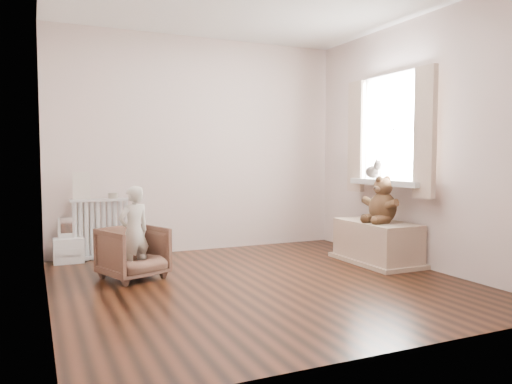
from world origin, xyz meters
name	(u,v)px	position (x,y,z in m)	size (l,w,h in m)	color
floor	(261,283)	(0.00, 0.00, 0.00)	(3.60, 3.60, 0.01)	black
back_wall	(200,145)	(0.00, 1.80, 1.30)	(3.60, 0.02, 2.60)	silver
front_wall	(394,130)	(0.00, -1.80, 1.30)	(3.60, 0.02, 2.60)	silver
left_wall	(44,137)	(-1.80, 0.00, 1.30)	(0.02, 3.60, 2.60)	silver
right_wall	(417,143)	(1.80, 0.00, 1.30)	(0.02, 3.60, 2.60)	silver
window	(396,130)	(1.76, 0.30, 1.45)	(0.03, 0.90, 1.10)	white
window_sill	(388,183)	(1.67, 0.30, 0.87)	(0.22, 1.10, 0.06)	silver
curtain_left	(425,132)	(1.65, -0.27, 1.39)	(0.06, 0.26, 1.30)	beige
curtain_right	(356,137)	(1.65, 0.87, 1.39)	(0.06, 0.26, 1.30)	beige
radiator	(101,225)	(-1.20, 1.68, 0.39)	(0.65, 0.12, 0.68)	silver
paper_doll	(81,186)	(-1.40, 1.68, 0.84)	(0.18, 0.02, 0.30)	beige
tin_a	(113,196)	(-1.06, 1.68, 0.72)	(0.11, 0.11, 0.06)	#A59E8C
toy_vanity	(68,238)	(-1.55, 1.65, 0.28)	(0.31, 0.22, 0.49)	silver
armchair	(133,253)	(-1.04, 0.64, 0.25)	(0.53, 0.54, 0.49)	brown
child	(134,232)	(-1.04, 0.59, 0.45)	(0.31, 0.21, 0.86)	beige
toy_bench	(377,244)	(1.52, 0.28, 0.20)	(0.51, 0.96, 0.45)	#C1AA8F
teddy_bear	(383,202)	(1.52, 0.20, 0.67)	(0.40, 0.31, 0.49)	#3C2616
plush_cat	(374,170)	(1.66, 0.54, 1.00)	(0.16, 0.26, 0.22)	#6D645C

